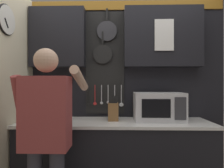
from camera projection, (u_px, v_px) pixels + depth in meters
name	position (u px, v px, depth m)	size (l,w,h in m)	color
base_cabinet_counter	(115.00, 164.00, 2.15)	(2.04, 0.58, 0.92)	black
back_wall_unit	(116.00, 71.00, 2.41)	(2.61, 0.22, 2.34)	black
microwave	(158.00, 107.00, 2.19)	(0.53, 0.35, 0.31)	silver
knife_block	(113.00, 111.00, 2.20)	(0.12, 0.16, 0.27)	brown
utensil_crock	(64.00, 113.00, 2.22)	(0.12, 0.12, 0.34)	white
person	(46.00, 129.00, 1.63)	(0.54, 0.63, 1.61)	#383842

